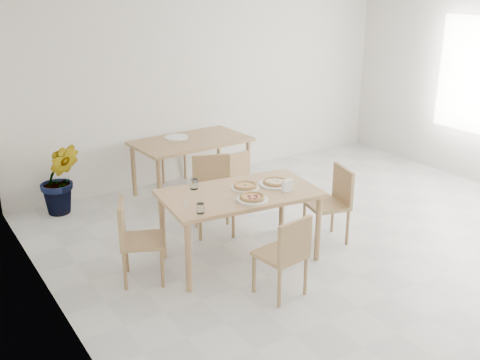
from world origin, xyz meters
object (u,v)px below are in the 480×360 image
chair_south (286,251)px  chair_back_n (166,145)px  pizza_mushroom (275,182)px  tumbler_b (200,208)px  plate_pepperoni (252,199)px  napkin_holder (287,186)px  second_table (191,146)px  potted_plant (60,179)px  plate_margherita (245,188)px  tumbler_a (194,184)px  main_table (240,199)px  chair_back_s (230,177)px  pizza_margherita (245,186)px  chair_north (213,188)px  plate_empty (176,137)px  pizza_pepperoni (252,197)px  chair_east (333,199)px  plate_mushroom (275,184)px  chair_west (134,236)px

chair_south → chair_back_n: bearing=-106.4°
pizza_mushroom → tumbler_b: tumbler_b is taller
plate_pepperoni → napkin_holder: napkin_holder is taller
second_table → potted_plant: 1.72m
plate_margherita → tumbler_a: 0.52m
second_table → potted_plant: (-1.69, 0.25, -0.22)m
main_table → plate_pepperoni: (-0.02, -0.25, 0.09)m
chair_back_s → pizza_margherita: bearing=56.8°
chair_north → plate_empty: 1.42m
main_table → potted_plant: bearing=125.1°
plate_margherita → pizza_pepperoni: pizza_pepperoni is taller
chair_east → plate_mushroom: size_ratio=2.45×
plate_margherita → plate_pepperoni: (-0.12, -0.30, 0.00)m
chair_south → potted_plant: 3.28m
chair_west → tumbler_b: tumbler_b is taller
plate_mushroom → tumbler_b: tumbler_b is taller
main_table → chair_south: (-0.05, -0.85, -0.21)m
second_table → chair_west: bearing=-134.3°
chair_south → second_table: chair_south is taller
second_table → chair_back_n: chair_back_n is taller
chair_south → chair_west: 1.45m
plate_mushroom → tumbler_a: bearing=155.8°
plate_pepperoni → pizza_mushroom: bearing=27.3°
napkin_holder → second_table: 2.25m
chair_back_s → chair_back_n: chair_back_n is taller
chair_north → pizza_pepperoni: size_ratio=2.84×
chair_north → plate_empty: (0.23, 1.37, 0.25)m
second_table → plate_empty: 0.24m
tumbler_b → chair_back_n: 3.25m
chair_south → pizza_pepperoni: size_ratio=2.57×
plate_mushroom → tumbler_a: 0.85m
chair_west → pizza_pepperoni: (1.06, -0.43, 0.31)m
pizza_pepperoni → napkin_holder: 0.41m
chair_back_n → plate_empty: bearing=-101.8°
pizza_pepperoni → chair_back_s: size_ratio=0.39×
chair_back_s → chair_back_n: size_ratio=0.95×
plate_margherita → chair_back_n: bearing=81.6°
chair_north → potted_plant: size_ratio=0.97×
main_table → potted_plant: (-1.20, 2.22, -0.22)m
pizza_margherita → tumbler_a: size_ratio=3.07×
chair_back_n → plate_margherita: bearing=-98.5°
pizza_pepperoni → plate_empty: size_ratio=0.97×
chair_back_s → plate_empty: size_ratio=2.47×
chair_south → plate_pepperoni: (0.03, 0.59, 0.30)m
plate_mushroom → chair_back_n: size_ratio=0.41×
main_table → tumbler_a: tumbler_a is taller
main_table → chair_back_s: bearing=69.3°
plate_mushroom → chair_south: bearing=-119.9°
main_table → chair_west: (-1.08, 0.18, -0.20)m
main_table → plate_margherita: (0.10, 0.05, 0.09)m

